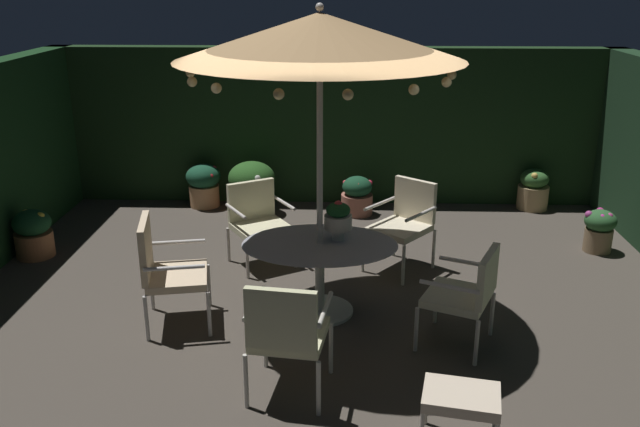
# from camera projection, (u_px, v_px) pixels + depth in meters

# --- Properties ---
(ground_plane) EXTENTS (7.94, 7.29, 0.02)m
(ground_plane) POSITION_uv_depth(u_px,v_px,m) (326.00, 310.00, 6.63)
(ground_plane) COLOR #453E35
(hedge_backdrop_rear) EXTENTS (7.94, 0.30, 2.19)m
(hedge_backdrop_rear) POSITION_uv_depth(u_px,v_px,m) (333.00, 126.00, 9.57)
(hedge_backdrop_rear) COLOR #1A3218
(hedge_backdrop_rear) RESTS_ON ground_plane
(patio_dining_table) EXTENTS (1.48, 1.10, 0.72)m
(patio_dining_table) POSITION_uv_depth(u_px,v_px,m) (320.00, 260.00, 6.40)
(patio_dining_table) COLOR silver
(patio_dining_table) RESTS_ON ground_plane
(patio_umbrella) EXTENTS (2.51, 2.51, 2.88)m
(patio_umbrella) POSITION_uv_depth(u_px,v_px,m) (320.00, 37.00, 5.72)
(patio_umbrella) COLOR silver
(patio_umbrella) RESTS_ON ground_plane
(centerpiece_planter) EXTENTS (0.26, 0.26, 0.39)m
(centerpiece_planter) POSITION_uv_depth(u_px,v_px,m) (338.00, 218.00, 6.35)
(centerpiece_planter) COLOR beige
(centerpiece_planter) RESTS_ON patio_dining_table
(patio_chair_north) EXTENTS (0.81, 0.80, 0.92)m
(patio_chair_north) POSITION_uv_depth(u_px,v_px,m) (257.00, 218.00, 7.58)
(patio_chair_north) COLOR beige
(patio_chair_north) RESTS_ON ground_plane
(patio_chair_northeast) EXTENTS (0.69, 0.74, 1.03)m
(patio_chair_northeast) POSITION_uv_depth(u_px,v_px,m) (164.00, 265.00, 6.17)
(patio_chair_northeast) COLOR silver
(patio_chair_northeast) RESTS_ON ground_plane
(patio_chair_east) EXTENTS (0.66, 0.68, 1.00)m
(patio_chair_east) POSITION_uv_depth(u_px,v_px,m) (287.00, 330.00, 5.05)
(patio_chair_east) COLOR beige
(patio_chair_east) RESTS_ON ground_plane
(patio_chair_southeast) EXTENTS (0.75, 0.77, 0.91)m
(patio_chair_southeast) POSITION_uv_depth(u_px,v_px,m) (468.00, 290.00, 5.81)
(patio_chair_southeast) COLOR beige
(patio_chair_southeast) RESTS_ON ground_plane
(patio_chair_south) EXTENTS (0.83, 0.83, 0.98)m
(patio_chair_south) POSITION_uv_depth(u_px,v_px,m) (405.00, 219.00, 7.42)
(patio_chair_south) COLOR beige
(patio_chair_south) RESTS_ON ground_plane
(ottoman_footrest) EXTENTS (0.58, 0.48, 0.42)m
(ottoman_footrest) POSITION_uv_depth(u_px,v_px,m) (461.00, 399.00, 4.60)
(ottoman_footrest) COLOR beige
(ottoman_footrest) RESTS_ON ground_plane
(potted_plant_back_left) EXTENTS (0.49, 0.49, 0.61)m
(potted_plant_back_left) POSITION_uv_depth(u_px,v_px,m) (204.00, 184.00, 9.53)
(potted_plant_back_left) COLOR tan
(potted_plant_back_left) RESTS_ON ground_plane
(potted_plant_back_right) EXTENTS (0.42, 0.42, 0.57)m
(potted_plant_back_right) POSITION_uv_depth(u_px,v_px,m) (533.00, 190.00, 9.43)
(potted_plant_back_right) COLOR tan
(potted_plant_back_right) RESTS_ON ground_plane
(potted_plant_left_near) EXTENTS (0.43, 0.43, 0.53)m
(potted_plant_left_near) POSITION_uv_depth(u_px,v_px,m) (357.00, 196.00, 9.22)
(potted_plant_left_near) COLOR #A46150
(potted_plant_left_near) RESTS_ON ground_plane
(potted_plant_right_near) EXTENTS (0.63, 0.63, 0.73)m
(potted_plant_right_near) POSITION_uv_depth(u_px,v_px,m) (252.00, 186.00, 9.21)
(potted_plant_right_near) COLOR #AF673E
(potted_plant_right_near) RESTS_ON ground_plane
(potted_plant_back_center) EXTENTS (0.37, 0.38, 0.51)m
(potted_plant_back_center) POSITION_uv_depth(u_px,v_px,m) (599.00, 229.00, 7.95)
(potted_plant_back_center) COLOR #866C4D
(potted_plant_back_center) RESTS_ON ground_plane
(potted_plant_right_far) EXTENTS (0.43, 0.43, 0.56)m
(potted_plant_right_far) POSITION_uv_depth(u_px,v_px,m) (33.00, 233.00, 7.81)
(potted_plant_right_far) COLOR #A3663F
(potted_plant_right_far) RESTS_ON ground_plane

